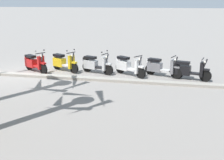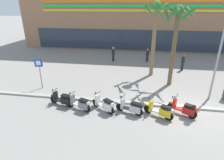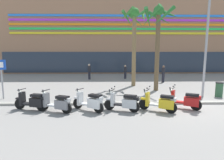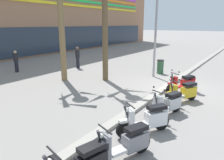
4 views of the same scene
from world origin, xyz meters
The scene contains 17 objects.
ground_plane centered at (0.00, 0.00, 0.00)m, with size 200.00×200.00×0.00m, color gray.
curb_strip centered at (0.00, 0.28, 0.06)m, with size 60.00×0.36×0.12m, color gray.
mall_facade_backdrop centered at (3.60, 22.19, 7.13)m, with size 49.12×13.66×14.27m.
scooter_black_mid_front centered at (-7.95, -0.69, 0.45)m, with size 1.72×0.73×1.04m.
scooter_grey_mid_centre centered at (-6.66, -1.03, 0.44)m, with size 1.74×0.88×1.04m.
scooter_white_second_in_line centered at (-5.12, -0.91, 0.46)m, with size 1.59×1.11×1.04m.
scooter_silver_tail_end centered at (-3.48, -0.96, 0.45)m, with size 1.69×0.81×1.17m.
scooter_yellow_mid_rear centered at (-1.77, -1.06, 0.45)m, with size 1.67×0.97×1.17m.
scooter_red_gap_after_mid centered at (-0.38, -0.64, 0.44)m, with size 1.60×1.02×1.17m.
crossing_sign centered at (-10.70, 1.62, 1.50)m, with size 0.59×0.18×2.40m.
palm_tree_far_corner centered at (-0.61, 3.97, 4.59)m, with size 2.42×2.45×6.17m.
palm_tree_near_sign centered at (-2.05, 5.99, 4.77)m, with size 2.29×2.36×6.49m.
pedestrian_strolling_near_curb centered at (-6.27, 9.95, 0.89)m, with size 0.34×0.34×1.69m.
pedestrian_by_palm_tree centered at (-2.32, 10.49, 0.80)m, with size 0.34×0.46×1.52m.
pedestrian_window_shopping centered at (1.11, 7.82, 0.86)m, with size 0.34×0.34×1.63m.
litter_bin centered at (2.90, 1.86, 0.48)m, with size 0.48×0.48×0.95m.
street_lamp centered at (1.86, 1.89, 4.18)m, with size 0.36×0.36×6.88m.
Camera 3 is at (-4.27, -9.24, 2.75)m, focal length 28.63 mm.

